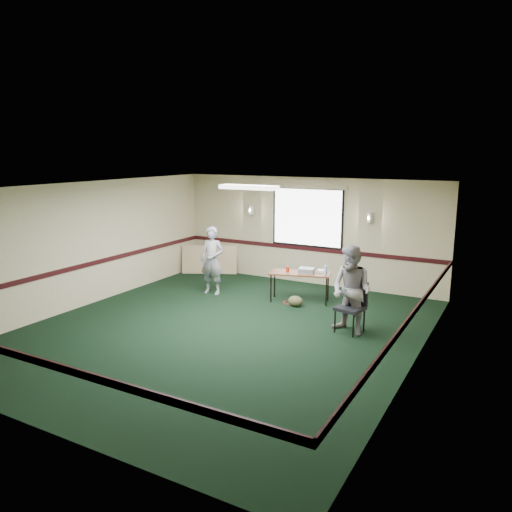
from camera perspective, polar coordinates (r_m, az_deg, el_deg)
The scene contains 13 objects.
ground at distance 9.62m, azimuth -3.78°, elevation -8.43°, with size 8.00×8.00×0.00m, color black.
room_shell at distance 11.00m, azimuth 2.07°, elevation 2.71°, with size 8.00×8.02×8.00m.
folding_table at distance 11.22m, azimuth 5.04°, elevation -2.13°, with size 1.44×0.88×0.67m.
projector at distance 11.17m, azimuth 5.80°, elevation -1.67°, with size 0.33×0.28×0.11m, color gray.
game_console at distance 11.31m, azimuth 7.56°, elevation -1.69°, with size 0.21×0.17×0.05m, color white.
red_cup at distance 11.27m, azimuth 3.63°, elevation -1.49°, with size 0.08×0.08×0.11m, color #AB1C0B.
water_bottle at distance 11.04m, azimuth 7.95°, elevation -1.63°, with size 0.06×0.06×0.21m, color #84B7D8.
duffel_bag at distance 10.99m, azimuth 4.54°, elevation -5.16°, with size 0.33×0.25×0.23m, color #403D24.
cable_coil at distance 11.26m, azimuth 3.89°, elevation -5.32°, with size 0.31×0.31×0.02m, color red.
folded_table at distance 13.85m, azimuth -5.34°, elevation -0.42°, with size 1.52×0.07×0.78m, color tan.
conference_chair at distance 9.56m, azimuth 11.01°, elevation -5.24°, with size 0.55×0.57×0.95m.
person_left at distance 11.80m, azimuth -5.04°, elevation -0.52°, with size 0.59×0.39×1.61m, color #38487D.
person_right at distance 9.35m, azimuth 10.86°, elevation -3.87°, with size 0.81×0.63×1.66m, color #7B8ABF.
Camera 1 is at (4.89, -7.57, 3.35)m, focal length 35.00 mm.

